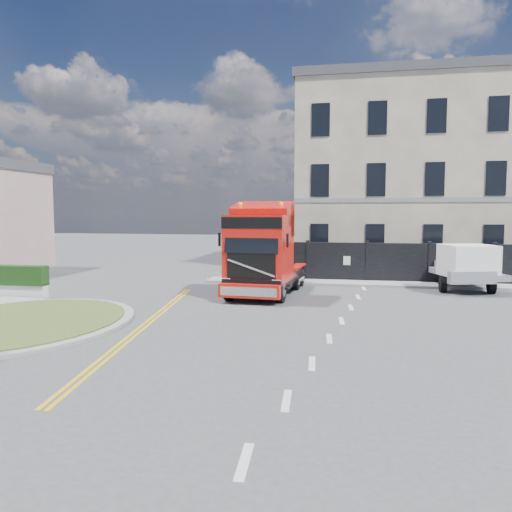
# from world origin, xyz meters

# --- Properties ---
(ground) EXTENTS (120.00, 120.00, 0.00)m
(ground) POSITION_xyz_m (0.00, 0.00, 0.00)
(ground) COLOR #424244
(ground) RESTS_ON ground
(traffic_island) EXTENTS (6.80, 6.80, 0.17)m
(traffic_island) POSITION_xyz_m (-7.00, -3.00, 0.08)
(traffic_island) COLOR gray
(traffic_island) RESTS_ON ground
(hoarding_fence) EXTENTS (18.80, 0.25, 2.00)m
(hoarding_fence) POSITION_xyz_m (6.55, 9.00, 1.00)
(hoarding_fence) COLOR black
(hoarding_fence) RESTS_ON ground
(georgian_building) EXTENTS (12.30, 10.30, 12.80)m
(georgian_building) POSITION_xyz_m (6.00, 16.50, 5.77)
(georgian_building) COLOR beige
(georgian_building) RESTS_ON ground
(pavement_far) EXTENTS (20.00, 1.60, 0.12)m
(pavement_far) POSITION_xyz_m (6.00, 8.10, 0.06)
(pavement_far) COLOR gray
(pavement_far) RESTS_ON ground
(truck) EXTENTS (2.79, 6.57, 3.85)m
(truck) POSITION_xyz_m (-0.44, 3.95, 1.73)
(truck) COLOR black
(truck) RESTS_ON ground
(flatbed_pickup) EXTENTS (3.27, 5.49, 2.12)m
(flatbed_pickup) POSITION_xyz_m (8.23, 7.02, 1.14)
(flatbed_pickup) COLOR gray
(flatbed_pickup) RESTS_ON ground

